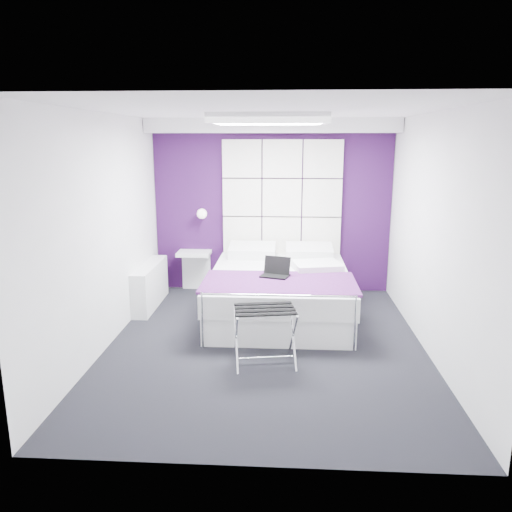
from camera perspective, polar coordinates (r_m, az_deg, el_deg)
The scene contains 15 objects.
floor at distance 5.84m, azimuth 1.10°, elevation -10.11°, with size 4.40×4.40×0.00m, color black.
ceiling at distance 5.37m, azimuth 1.22°, elevation 16.28°, with size 4.40×4.40×0.00m, color white.
wall_back at distance 7.63m, azimuth 1.84°, elevation 5.57°, with size 3.60×3.60×0.00m, color silver.
wall_left at distance 5.82m, azimuth -16.88°, elevation 2.61°, with size 4.40×4.40×0.00m, color silver.
wall_right at distance 5.68m, azimuth 19.63°, elevation 2.17°, with size 4.40×4.40×0.00m, color silver.
accent_wall at distance 7.62m, azimuth 1.84°, elevation 5.56°, with size 3.58×0.02×2.58m, color #310E3D.
soffit at distance 7.32m, azimuth 1.85°, elevation 14.67°, with size 3.58×0.50×0.20m, color white.
headboard at distance 7.59m, azimuth 2.95°, elevation 4.53°, with size 1.80×0.08×2.30m, color white, non-canonical shape.
skylight at distance 5.97m, azimuth 1.46°, elevation 15.49°, with size 1.36×0.86×0.12m, color white, non-canonical shape.
wall_lamp at distance 7.61m, azimuth -6.16°, elevation 4.87°, with size 0.15×0.15×0.15m, color white.
radiator at distance 7.21m, azimuth -12.00°, elevation -3.29°, with size 0.22×1.20×0.60m, color white.
bed at distance 6.68m, azimuth 2.71°, elevation -4.03°, with size 1.86×2.25×0.78m.
nightstand at distance 7.70m, azimuth -7.07°, elevation 0.34°, with size 0.50×0.39×0.06m, color white.
luggage_rack at distance 5.28m, azimuth 1.01°, elevation -9.14°, with size 0.62×0.46×0.61m.
laptop at distance 6.27m, azimuth 2.19°, elevation -1.76°, with size 0.34×0.24×0.24m.
Camera 1 is at (0.22, -5.36, 2.31)m, focal length 35.00 mm.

